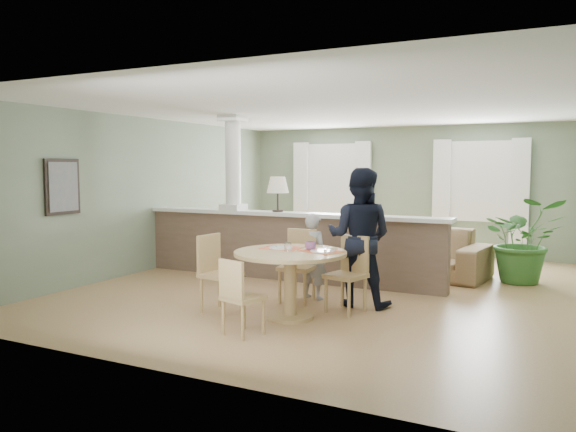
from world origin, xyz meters
The scene contains 12 objects.
ground centered at (0.00, 0.00, 0.00)m, with size 8.00×8.00×0.00m, color tan.
room_shell centered at (-0.03, 0.63, 1.81)m, with size 7.02×8.02×2.71m.
pony_wall centered at (-0.99, 0.20, 0.71)m, with size 5.32×0.38×2.70m.
sofa centered at (0.68, 1.55, 0.41)m, with size 2.79×1.09×0.82m, color olive.
houseplant centered at (2.59, 1.67, 0.68)m, with size 1.23×1.07×1.37m, color #326729.
dining_table centered at (0.21, -1.87, 0.66)m, with size 1.36×1.36×0.93m.
chair_far_boy centered at (-0.09, -1.03, 0.54)m, with size 0.48×0.48×0.98m.
chair_far_man centered at (0.72, -1.23, 0.53)m, with size 0.53×0.53×0.96m.
chair_near centered at (0.02, -2.78, 0.47)m, with size 0.47×0.47×0.85m.
chair_side centered at (-0.80, -1.98, 0.54)m, with size 0.49×0.49×0.98m.
child_person centered at (0.03, -0.82, 0.60)m, with size 0.44×0.29×1.20m, color #9B9BA0.
man_person centered at (0.73, -0.89, 0.91)m, with size 0.89×0.69×1.83m, color black.
Camera 1 is at (3.15, -7.89, 1.84)m, focal length 35.00 mm.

